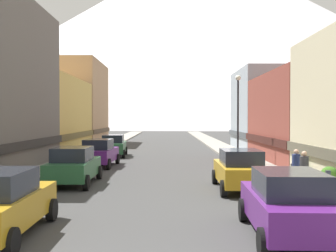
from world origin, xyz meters
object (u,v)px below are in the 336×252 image
car_right_0 (286,203)px  potted_plant_1 (297,172)px  trash_bin_right (296,175)px  car_left_1 (72,166)px  streetlamp_right (237,105)px  potted_plant_0 (328,178)px  pedestrian_1 (303,172)px  car_left_3 (112,145)px  car_left_2 (98,153)px  parking_meter_near (327,185)px  pedestrian_0 (295,169)px  car_right_1 (239,170)px

car_right_0 → potted_plant_1: size_ratio=5.31×
potted_plant_1 → trash_bin_right: bearing=-108.7°
car_left_1 → streetlamp_right: streetlamp_right is taller
potted_plant_0 → potted_plant_1: (0.00, 3.87, -0.25)m
pedestrian_1 → car_left_3: bearing=120.9°
car_left_3 → pedestrian_1: bearing=-59.1°
car_left_3 → streetlamp_right: streetlamp_right is taller
car_left_2 → trash_bin_right: car_left_2 is taller
car_left_1 → potted_plant_0: car_left_1 is taller
parking_meter_near → pedestrian_0: 4.89m
car_right_1 → pedestrian_0: pedestrian_0 is taller
potted_plant_0 → pedestrian_1: (-0.75, 0.75, 0.12)m
streetlamp_right → potted_plant_0: bearing=-81.8°
trash_bin_right → potted_plant_1: (0.65, 1.92, -0.11)m
car_left_1 → parking_meter_near: (9.55, -6.36, 0.11)m
parking_meter_near → trash_bin_right: size_ratio=1.36×
car_left_1 → potted_plant_1: bearing=2.9°
car_left_1 → car_right_1: 7.75m
car_right_1 → trash_bin_right: bearing=3.7°
car_left_1 → parking_meter_near: bearing=-33.7°
car_right_0 → potted_plant_0: size_ratio=4.08×
car_left_3 → trash_bin_right: 18.60m
potted_plant_1 → streetlamp_right: (-1.65, 7.64, 3.45)m
car_left_1 → trash_bin_right: (10.15, -1.36, -0.26)m
car_left_2 → trash_bin_right: (10.15, -8.57, -0.26)m
car_right_0 → pedestrian_1: bearing=68.1°
car_left_3 → car_right_0: same height
streetlamp_right → trash_bin_right: bearing=-84.0°
car_left_2 → pedestrian_1: bearing=-44.2°
car_right_1 → potted_plant_0: size_ratio=4.02×
car_left_2 → car_left_3: 7.01m
trash_bin_right → pedestrian_1: bearing=-94.8°
car_left_2 → pedestrian_0: size_ratio=2.74×
car_right_0 → car_left_3: bearing=108.4°
car_left_2 → car_right_1: 11.58m
car_right_0 → pedestrian_1: pedestrian_1 is taller
trash_bin_right → pedestrian_1: pedestrian_1 is taller
parking_meter_near → car_left_2: bearing=125.1°
pedestrian_0 → streetlamp_right: size_ratio=0.28×
parking_meter_near → car_left_1: bearing=146.3°
car_left_1 → car_right_0: 11.52m
car_right_0 → car_right_1: bearing=90.0°
potted_plant_0 → potted_plant_1: potted_plant_0 is taller
car_left_3 → pedestrian_0: 18.66m
pedestrian_0 → car_left_1: bearing=171.5°
car_right_0 → pedestrian_1: size_ratio=2.72×
car_left_3 → potted_plant_0: (10.80, -17.53, -0.11)m
pedestrian_0 → car_right_0: bearing=-108.9°
car_left_1 → pedestrian_0: 10.16m
pedestrian_0 → parking_meter_near: bearing=-95.9°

